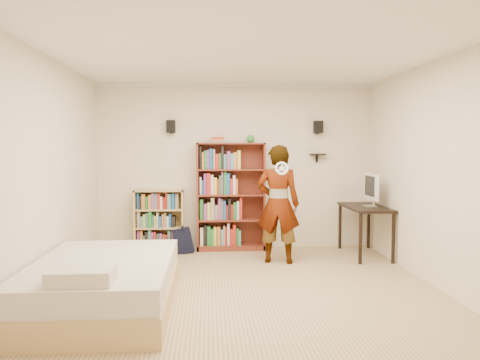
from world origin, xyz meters
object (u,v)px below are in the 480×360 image
at_px(low_bookshelf, 159,220).
at_px(computer_desk, 365,231).
at_px(tall_bookshelf, 231,196).
at_px(person, 278,204).
at_px(daybed, 104,278).

bearing_deg(low_bookshelf, computer_desk, -10.23).
xyz_separation_m(tall_bookshelf, computer_desk, (2.04, -0.56, -0.49)).
relative_size(low_bookshelf, person, 0.58).
height_order(computer_desk, daybed, computer_desk).
bearing_deg(person, computer_desk, -152.43).
bearing_deg(low_bookshelf, daybed, -95.96).
bearing_deg(daybed, computer_desk, 31.79).
distance_m(tall_bookshelf, computer_desk, 2.17).
relative_size(low_bookshelf, daybed, 0.46).
height_order(low_bookshelf, person, person).
height_order(low_bookshelf, daybed, low_bookshelf).
xyz_separation_m(daybed, person, (2.08, 1.82, 0.54)).
relative_size(tall_bookshelf, low_bookshelf, 1.76).
relative_size(tall_bookshelf, person, 1.02).
bearing_deg(tall_bookshelf, low_bookshelf, 179.39).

